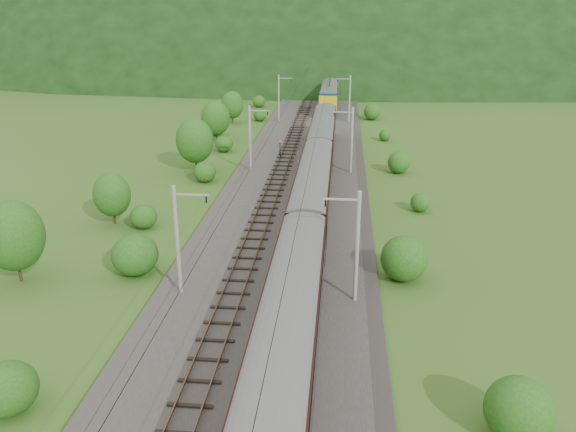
{
  "coord_description": "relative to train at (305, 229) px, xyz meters",
  "views": [
    {
      "loc": [
        4.84,
        -34.9,
        19.64
      ],
      "look_at": [
        0.57,
        10.03,
        2.6
      ],
      "focal_mm": 35.0,
      "sensor_mm": 36.0,
      "label": 1
    }
  ],
  "objects": [
    {
      "name": "mountain_main",
      "position": [
        -2.4,
        255.8,
        -3.83
      ],
      "size": [
        504.0,
        360.0,
        244.0
      ],
      "primitive_type": "ellipsoid",
      "color": "black",
      "rests_on": "ground"
    },
    {
      "name": "train",
      "position": [
        0.0,
        0.0,
        0.0
      ],
      "size": [
        3.27,
        155.22,
        5.7
      ],
      "color": "black",
      "rests_on": "ground"
    },
    {
      "name": "hazard_post_far",
      "position": [
        -2.01,
        47.12,
        -2.71
      ],
      "size": [
        0.17,
        0.17,
        1.63
      ],
      "primitive_type": "cylinder",
      "color": "red",
      "rests_on": "railbed"
    },
    {
      "name": "signal",
      "position": [
        -5.7,
        35.02,
        -2.29
      ],
      "size": [
        0.23,
        0.23,
        2.1
      ],
      "color": "black",
      "rests_on": "railbed"
    },
    {
      "name": "overhead_wires",
      "position": [
        -2.4,
        5.8,
        3.27
      ],
      "size": [
        4.83,
        198.0,
        0.03
      ],
      "color": "black",
      "rests_on": "ground"
    },
    {
      "name": "mountain_ridge",
      "position": [
        -122.4,
        295.8,
        -3.83
      ],
      "size": [
        336.0,
        280.0,
        132.0
      ],
      "primitive_type": "ellipsoid",
      "color": "black",
      "rests_on": "ground"
    },
    {
      "name": "vegetation_left",
      "position": [
        -16.28,
        7.43,
        -0.9
      ],
      "size": [
        13.61,
        144.25,
        6.71
      ],
      "color": "#1D4F15",
      "rests_on": "ground"
    },
    {
      "name": "vegetation_right",
      "position": [
        9.31,
        6.19,
        -2.48
      ],
      "size": [
        7.18,
        110.58,
        3.16
      ],
      "color": "#1D4F15",
      "rests_on": "ground"
    },
    {
      "name": "catenary_left",
      "position": [
        -8.52,
        27.8,
        0.67
      ],
      "size": [
        2.54,
        192.28,
        8.0
      ],
      "color": "gray",
      "rests_on": "railbed"
    },
    {
      "name": "ground",
      "position": [
        -2.4,
        -4.2,
        -3.83
      ],
      "size": [
        600.0,
        600.0,
        0.0
      ],
      "primitive_type": "plane",
      "color": "#36591C",
      "rests_on": "ground"
    },
    {
      "name": "railbed",
      "position": [
        -2.4,
        5.8,
        -3.68
      ],
      "size": [
        14.0,
        220.0,
        0.3
      ],
      "primitive_type": "cube",
      "color": "#38332D",
      "rests_on": "ground"
    },
    {
      "name": "track_left",
      "position": [
        -4.8,
        5.8,
        -3.46
      ],
      "size": [
        2.4,
        220.0,
        0.27
      ],
      "color": "brown",
      "rests_on": "railbed"
    },
    {
      "name": "catenary_right",
      "position": [
        3.72,
        27.8,
        0.67
      ],
      "size": [
        2.54,
        192.28,
        8.0
      ],
      "color": "gray",
      "rests_on": "railbed"
    },
    {
      "name": "track_right",
      "position": [
        0.0,
        5.8,
        -3.46
      ],
      "size": [
        2.4,
        220.0,
        0.27
      ],
      "color": "brown",
      "rests_on": "railbed"
    },
    {
      "name": "hazard_post_near",
      "position": [
        -2.94,
        31.85,
        -2.8
      ],
      "size": [
        0.15,
        0.15,
        1.45
      ],
      "primitive_type": "cylinder",
      "color": "red",
      "rests_on": "railbed"
    }
  ]
}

